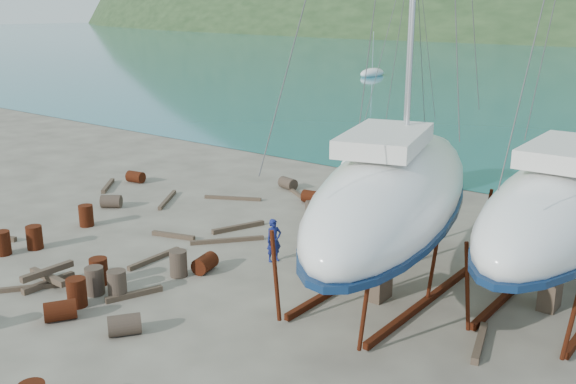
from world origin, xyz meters
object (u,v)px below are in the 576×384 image
Objects in this scene: worker at (274,240)px; small_sailboat_shore at (399,155)px; large_sailboat_near at (393,192)px; large_sailboat_far at (566,204)px.

small_sailboat_shore is at bearing 26.85° from worker.
small_sailboat_shore reaches higher than worker.
large_sailboat_near reaches higher than small_sailboat_shore.
large_sailboat_near is 13.06× the size of worker.
large_sailboat_far is 12.30× the size of worker.
large_sailboat_near reaches higher than worker.
large_sailboat_near is 1.06× the size of large_sailboat_far.
large_sailboat_near reaches higher than large_sailboat_far.
large_sailboat_near is 11.03m from small_sailboat_shore.
large_sailboat_far is 9.47m from worker.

